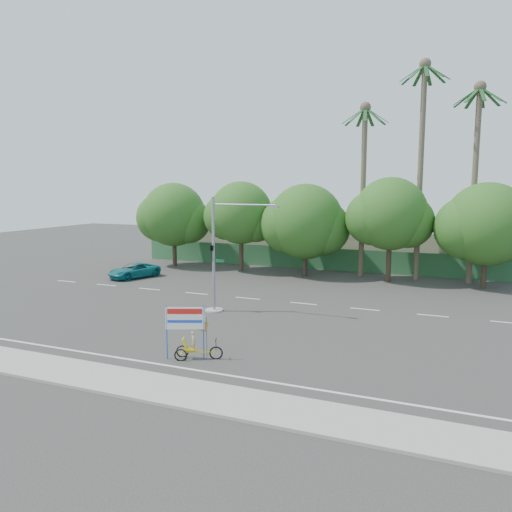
% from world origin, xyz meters
% --- Properties ---
extents(ground, '(120.00, 120.00, 0.00)m').
position_xyz_m(ground, '(0.00, 0.00, 0.00)').
color(ground, '#33302D').
rests_on(ground, ground).
extents(sidewalk_near, '(50.00, 2.40, 0.12)m').
position_xyz_m(sidewalk_near, '(0.00, -7.50, 0.06)').
color(sidewalk_near, gray).
rests_on(sidewalk_near, ground).
extents(fence, '(38.00, 0.08, 2.00)m').
position_xyz_m(fence, '(0.00, 21.50, 1.00)').
color(fence, '#336B3D').
rests_on(fence, ground).
extents(building_left, '(12.00, 8.00, 4.00)m').
position_xyz_m(building_left, '(-10.00, 26.00, 2.00)').
color(building_left, '#B3AA8E').
rests_on(building_left, ground).
extents(building_right, '(14.00, 8.00, 3.60)m').
position_xyz_m(building_right, '(8.00, 26.00, 1.80)').
color(building_right, '#B3AA8E').
rests_on(building_right, ground).
extents(tree_far_left, '(7.14, 6.00, 7.96)m').
position_xyz_m(tree_far_left, '(-14.05, 18.00, 4.76)').
color(tree_far_left, '#473828').
rests_on(tree_far_left, ground).
extents(tree_left, '(6.66, 5.60, 8.07)m').
position_xyz_m(tree_left, '(-7.05, 18.00, 5.06)').
color(tree_left, '#473828').
rests_on(tree_left, ground).
extents(tree_center, '(7.62, 6.40, 7.85)m').
position_xyz_m(tree_center, '(-1.05, 18.00, 4.47)').
color(tree_center, '#473828').
rests_on(tree_center, ground).
extents(tree_right, '(6.90, 5.80, 8.36)m').
position_xyz_m(tree_right, '(5.95, 18.00, 5.24)').
color(tree_right, '#473828').
rests_on(tree_right, ground).
extents(tree_far_right, '(7.38, 6.20, 7.94)m').
position_xyz_m(tree_far_right, '(12.95, 18.00, 4.64)').
color(tree_far_right, '#473828').
rests_on(tree_far_right, ground).
extents(palm_tall, '(3.73, 3.79, 17.45)m').
position_xyz_m(palm_tall, '(8.00, 19.50, 10.46)').
color(palm_tall, '#70604C').
rests_on(palm_tall, ground).
extents(palm_mid, '(3.73, 3.79, 15.45)m').
position_xyz_m(palm_mid, '(12.00, 19.50, 9.40)').
color(palm_mid, '#70604C').
rests_on(palm_mid, ground).
extents(palm_short, '(3.73, 3.79, 14.45)m').
position_xyz_m(palm_short, '(3.50, 19.50, 8.86)').
color(palm_short, '#70604C').
rests_on(palm_short, ground).
extents(traffic_signal, '(4.72, 1.10, 7.00)m').
position_xyz_m(traffic_signal, '(-2.20, 3.98, 2.92)').
color(traffic_signal, gray).
rests_on(traffic_signal, ground).
extents(trike_billboard, '(2.36, 1.15, 2.48)m').
position_xyz_m(trike_billboard, '(0.52, -4.06, 1.00)').
color(trike_billboard, black).
rests_on(trike_billboard, ground).
extents(pickup_truck, '(3.46, 4.82, 1.22)m').
position_xyz_m(pickup_truck, '(-13.90, 11.43, 0.61)').
color(pickup_truck, '#106E73').
rests_on(pickup_truck, ground).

